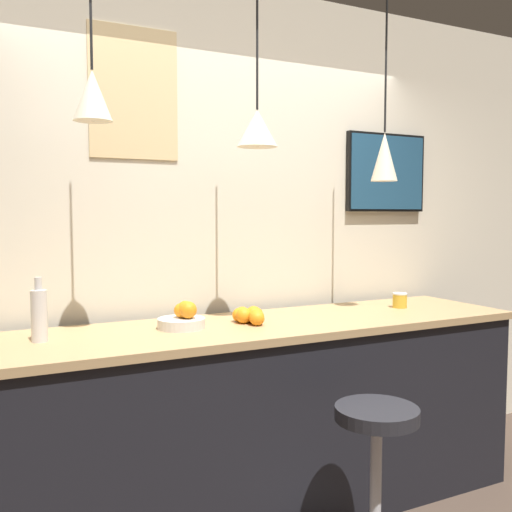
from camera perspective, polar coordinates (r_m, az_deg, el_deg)
back_wall at (r=3.35m, az=-3.62°, el=1.92°), size 8.00×0.06×2.90m
service_counter at (r=3.11m, az=0.00°, el=-15.97°), size 2.98×0.73×1.02m
bar_stool at (r=2.69m, az=11.92°, el=-19.56°), size 0.41×0.41×0.75m
fruit_bowl at (r=2.86m, az=-7.32°, el=-6.19°), size 0.24×0.24×0.14m
orange_pile at (r=2.98m, az=-0.59°, el=-5.94°), size 0.16×0.22×0.09m
juice_bottle at (r=2.71m, az=-20.87°, el=-5.48°), size 0.07×0.07×0.29m
spread_jar at (r=3.56m, az=14.19°, el=-4.31°), size 0.09×0.09×0.09m
pendant_lamp_left at (r=2.70m, az=-16.04°, el=15.26°), size 0.17×0.17×0.81m
pendant_lamp_middle at (r=2.94m, az=0.12°, el=12.75°), size 0.21×0.21×0.88m
pendant_lamp_right at (r=3.37m, az=12.72°, el=9.78°), size 0.15×0.15×1.03m
mounted_tv at (r=3.93m, az=12.89°, el=8.13°), size 0.62×0.04×0.52m
wall_poster at (r=3.22m, az=-12.10°, el=15.66°), size 0.48×0.01×0.70m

